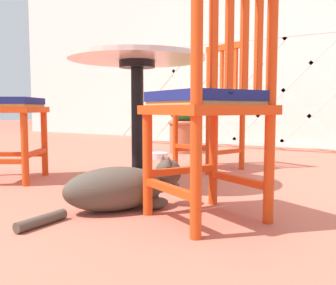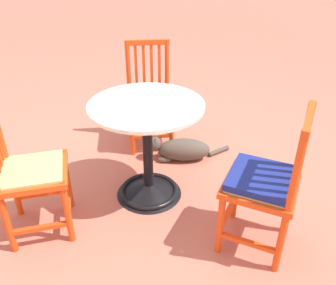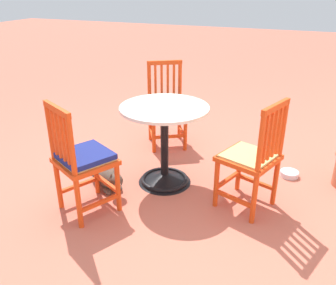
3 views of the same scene
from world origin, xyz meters
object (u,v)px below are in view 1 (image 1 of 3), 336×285
tabby_cat (123,188)px  terracotta_planter (184,120)px  orange_chair_tucked_in (212,109)px  orange_chair_near_fence (2,107)px  cafe_table (138,136)px  orange_chair_at_corner (210,106)px  pet_water_bowl (158,156)px

tabby_cat → terracotta_planter: bearing=112.2°
orange_chair_tucked_in → tabby_cat: orange_chair_tucked_in is taller
orange_chair_near_fence → orange_chair_tucked_in: same height
tabby_cat → cafe_table: bearing=119.2°
orange_chair_near_fence → tabby_cat: bearing=-8.7°
orange_chair_at_corner → tabby_cat: bearing=-171.7°
orange_chair_tucked_in → terracotta_planter: (-0.66, 0.78, -0.11)m
cafe_table → orange_chair_at_corner: size_ratio=0.83×
tabby_cat → pet_water_bowl: (-0.80, 1.51, -0.07)m
orange_chair_near_fence → tabby_cat: orange_chair_near_fence is taller
cafe_table → pet_water_bowl: bearing=117.4°
orange_chair_at_corner → terracotta_planter: size_ratio=1.47×
orange_chair_near_fence → orange_chair_at_corner: same height
orange_chair_near_fence → tabby_cat: size_ratio=1.32×
orange_chair_tucked_in → tabby_cat: 1.29m
cafe_table → orange_chair_at_corner: 0.77m
orange_chair_tucked_in → cafe_table: bearing=-97.2°
cafe_table → orange_chair_at_corner: (0.64, -0.41, 0.16)m
tabby_cat → orange_chair_at_corner: bearing=8.3°
orange_chair_near_fence → tabby_cat: (1.04, -0.16, -0.35)m
orange_chair_at_corner → orange_chair_tucked_in: 1.30m
orange_chair_tucked_in → pet_water_bowl: size_ratio=5.36×
orange_chair_tucked_in → orange_chair_near_fence: bearing=-129.3°
orange_chair_tucked_in → tabby_cat: (0.16, -1.24, -0.34)m
tabby_cat → terracotta_planter: size_ratio=1.12×
orange_chair_at_corner → cafe_table: bearing=147.5°
terracotta_planter → orange_chair_near_fence: bearing=-96.7°
terracotta_planter → pet_water_bowl: terracotta_planter is taller
cafe_table → terracotta_planter: cafe_table is taller
orange_chair_at_corner → terracotta_planter: orange_chair_at_corner is taller
terracotta_planter → tabby_cat: bearing=-67.8°
cafe_table → orange_chair_at_corner: orange_chair_at_corner is taller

